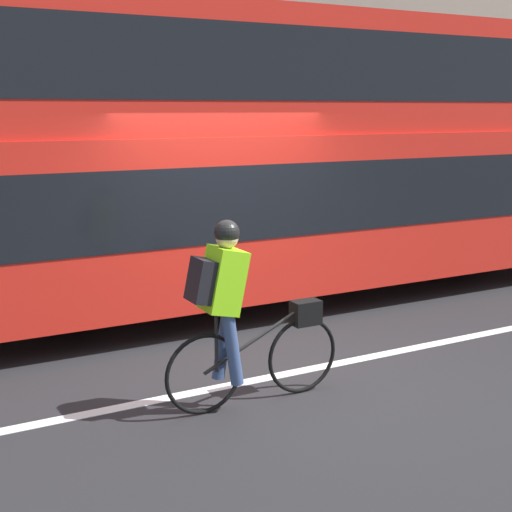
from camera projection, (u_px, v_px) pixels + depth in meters
name	position (u px, v px, depth m)	size (l,w,h in m)	color
ground_plane	(279.00, 371.00, 7.03)	(80.00, 80.00, 0.00)	#232326
road_center_line	(285.00, 374.00, 6.94)	(50.00, 0.14, 0.01)	silver
sidewalk_curb	(105.00, 257.00, 12.10)	(60.00, 1.93, 0.13)	#A8A399
building_facade	(75.00, 4.00, 12.20)	(60.00, 0.30, 8.60)	gray
bus	(288.00, 145.00, 9.43)	(9.86, 2.48, 3.69)	black
cyclist_on_bike	(237.00, 308.00, 6.02)	(1.68, 0.32, 1.65)	black
street_sign_post	(273.00, 166.00, 13.23)	(0.36, 0.09, 2.45)	#59595B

